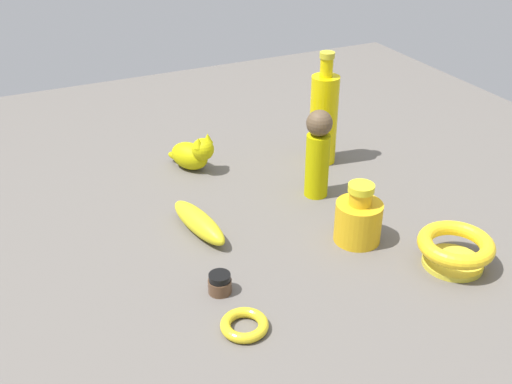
{
  "coord_description": "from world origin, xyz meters",
  "views": [
    {
      "loc": [
        0.46,
        0.98,
        0.69
      ],
      "look_at": [
        0.0,
        0.0,
        0.07
      ],
      "focal_mm": 43.23,
      "sensor_mm": 36.0,
      "label": 1
    }
  ],
  "objects_px": {
    "bottle_short": "(358,219)",
    "nail_polish_jar": "(220,283)",
    "bowl": "(455,248)",
    "person_figure_adult": "(318,153)",
    "bangle": "(244,325)",
    "cat_figurine": "(193,154)",
    "banana": "(199,222)",
    "bottle_tall": "(324,117)"
  },
  "relations": [
    {
      "from": "bottle_tall",
      "to": "bangle",
      "type": "distance_m",
      "value": 0.65
    },
    {
      "from": "person_figure_adult",
      "to": "bangle",
      "type": "bearing_deg",
      "value": 45.52
    },
    {
      "from": "bottle_tall",
      "to": "bowl",
      "type": "bearing_deg",
      "value": 90.01
    },
    {
      "from": "cat_figurine",
      "to": "bottle_short",
      "type": "bearing_deg",
      "value": 113.76
    },
    {
      "from": "bottle_short",
      "to": "bowl",
      "type": "relative_size",
      "value": 0.89
    },
    {
      "from": "person_figure_adult",
      "to": "bottle_short",
      "type": "bearing_deg",
      "value": 84.8
    },
    {
      "from": "bottle_short",
      "to": "bangle",
      "type": "height_order",
      "value": "bottle_short"
    },
    {
      "from": "cat_figurine",
      "to": "bangle",
      "type": "xyz_separation_m",
      "value": [
        0.12,
        0.57,
        -0.03
      ]
    },
    {
      "from": "bottle_short",
      "to": "cat_figurine",
      "type": "distance_m",
      "value": 0.47
    },
    {
      "from": "person_figure_adult",
      "to": "bangle",
      "type": "height_order",
      "value": "person_figure_adult"
    },
    {
      "from": "cat_figurine",
      "to": "bangle",
      "type": "bearing_deg",
      "value": 77.81
    },
    {
      "from": "bottle_tall",
      "to": "cat_figurine",
      "type": "xyz_separation_m",
      "value": [
        0.3,
        -0.09,
        -0.07
      ]
    },
    {
      "from": "banana",
      "to": "bottle_short",
      "type": "distance_m",
      "value": 0.32
    },
    {
      "from": "banana",
      "to": "bowl",
      "type": "relative_size",
      "value": 1.31
    },
    {
      "from": "person_figure_adult",
      "to": "cat_figurine",
      "type": "xyz_separation_m",
      "value": [
        0.2,
        -0.23,
        -0.06
      ]
    },
    {
      "from": "banana",
      "to": "cat_figurine",
      "type": "relative_size",
      "value": 1.45
    },
    {
      "from": "bottle_tall",
      "to": "cat_figurine",
      "type": "bearing_deg",
      "value": -17.02
    },
    {
      "from": "banana",
      "to": "person_figure_adult",
      "type": "height_order",
      "value": "person_figure_adult"
    },
    {
      "from": "bangle",
      "to": "cat_figurine",
      "type": "bearing_deg",
      "value": -102.19
    },
    {
      "from": "bottle_short",
      "to": "person_figure_adult",
      "type": "bearing_deg",
      "value": -95.2
    },
    {
      "from": "banana",
      "to": "cat_figurine",
      "type": "xyz_separation_m",
      "value": [
        -0.09,
        -0.27,
        0.02
      ]
    },
    {
      "from": "bowl",
      "to": "nail_polish_jar",
      "type": "height_order",
      "value": "bowl"
    },
    {
      "from": "person_figure_adult",
      "to": "bowl",
      "type": "height_order",
      "value": "person_figure_adult"
    },
    {
      "from": "bowl",
      "to": "person_figure_adult",
      "type": "bearing_deg",
      "value": -73.93
    },
    {
      "from": "person_figure_adult",
      "to": "bowl",
      "type": "bearing_deg",
      "value": 106.07
    },
    {
      "from": "banana",
      "to": "cat_figurine",
      "type": "distance_m",
      "value": 0.28
    },
    {
      "from": "person_figure_adult",
      "to": "nail_polish_jar",
      "type": "relative_size",
      "value": 4.8
    },
    {
      "from": "person_figure_adult",
      "to": "cat_figurine",
      "type": "height_order",
      "value": "person_figure_adult"
    },
    {
      "from": "cat_figurine",
      "to": "nail_polish_jar",
      "type": "bearing_deg",
      "value": 75.23
    },
    {
      "from": "bottle_tall",
      "to": "nail_polish_jar",
      "type": "distance_m",
      "value": 0.57
    },
    {
      "from": "bangle",
      "to": "bottle_short",
      "type": "bearing_deg",
      "value": -155.53
    },
    {
      "from": "bottle_tall",
      "to": "bangle",
      "type": "xyz_separation_m",
      "value": [
        0.43,
        0.47,
        -0.11
      ]
    },
    {
      "from": "bottle_tall",
      "to": "bowl",
      "type": "relative_size",
      "value": 1.95
    },
    {
      "from": "banana",
      "to": "bottle_tall",
      "type": "xyz_separation_m",
      "value": [
        -0.39,
        -0.17,
        0.09
      ]
    },
    {
      "from": "bottle_short",
      "to": "nail_polish_jar",
      "type": "distance_m",
      "value": 0.31
    },
    {
      "from": "banana",
      "to": "bottle_tall",
      "type": "relative_size",
      "value": 0.67
    },
    {
      "from": "cat_figurine",
      "to": "bowl",
      "type": "bearing_deg",
      "value": 117.83
    },
    {
      "from": "bottle_short",
      "to": "bangle",
      "type": "relative_size",
      "value": 1.57
    },
    {
      "from": "cat_figurine",
      "to": "bowl",
      "type": "distance_m",
      "value": 0.65
    },
    {
      "from": "bangle",
      "to": "bowl",
      "type": "distance_m",
      "value": 0.43
    },
    {
      "from": "banana",
      "to": "person_figure_adult",
      "type": "bearing_deg",
      "value": -93.35
    },
    {
      "from": "bottle_short",
      "to": "bowl",
      "type": "distance_m",
      "value": 0.19
    }
  ]
}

